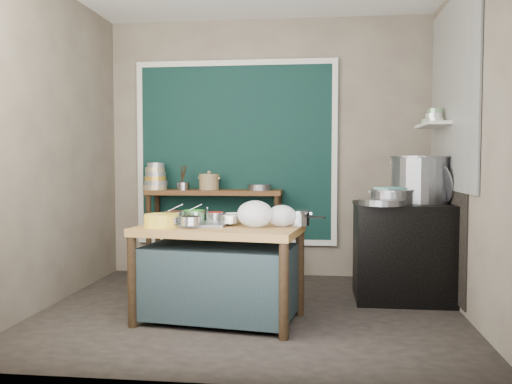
# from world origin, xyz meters

# --- Properties ---
(floor) EXTENTS (3.50, 3.00, 0.02)m
(floor) POSITION_xyz_m (0.00, 0.00, -0.01)
(floor) COLOR #2D2722
(floor) RESTS_ON ground
(back_wall) EXTENTS (3.50, 0.02, 2.80)m
(back_wall) POSITION_xyz_m (0.00, 1.51, 1.40)
(back_wall) COLOR #796F5D
(back_wall) RESTS_ON floor
(left_wall) EXTENTS (0.02, 3.00, 2.80)m
(left_wall) POSITION_xyz_m (-1.76, 0.00, 1.40)
(left_wall) COLOR #796F5D
(left_wall) RESTS_ON floor
(right_wall) EXTENTS (0.02, 3.00, 2.80)m
(right_wall) POSITION_xyz_m (1.76, 0.00, 1.40)
(right_wall) COLOR #796F5D
(right_wall) RESTS_ON floor
(curtain_panel) EXTENTS (2.10, 0.02, 1.90)m
(curtain_panel) POSITION_xyz_m (-0.35, 1.47, 1.35)
(curtain_panel) COLOR black
(curtain_panel) RESTS_ON back_wall
(curtain_frame) EXTENTS (2.22, 0.03, 2.02)m
(curtain_frame) POSITION_xyz_m (-0.35, 1.46, 1.35)
(curtain_frame) COLOR beige
(curtain_frame) RESTS_ON back_wall
(tile_panel) EXTENTS (0.02, 1.70, 1.70)m
(tile_panel) POSITION_xyz_m (1.74, 0.55, 1.85)
(tile_panel) COLOR #B2B2AA
(tile_panel) RESTS_ON right_wall
(soot_patch) EXTENTS (0.01, 1.30, 1.30)m
(soot_patch) POSITION_xyz_m (1.74, 0.65, 0.70)
(soot_patch) COLOR black
(soot_patch) RESTS_ON right_wall
(wall_shelf) EXTENTS (0.22, 0.70, 0.03)m
(wall_shelf) POSITION_xyz_m (1.63, 0.85, 1.60)
(wall_shelf) COLOR beige
(wall_shelf) RESTS_ON right_wall
(prep_table) EXTENTS (1.34, 0.89, 0.75)m
(prep_table) POSITION_xyz_m (-0.21, -0.30, 0.38)
(prep_table) COLOR brown
(prep_table) RESTS_ON floor
(back_counter) EXTENTS (1.45, 0.40, 0.95)m
(back_counter) POSITION_xyz_m (-0.55, 1.28, 0.47)
(back_counter) COLOR #513417
(back_counter) RESTS_ON floor
(stove_block) EXTENTS (0.90, 0.68, 0.85)m
(stove_block) POSITION_xyz_m (1.35, 0.55, 0.42)
(stove_block) COLOR black
(stove_block) RESTS_ON floor
(stove_top) EXTENTS (0.92, 0.69, 0.03)m
(stove_top) POSITION_xyz_m (1.35, 0.55, 0.86)
(stove_top) COLOR black
(stove_top) RESTS_ON stove_block
(condiment_tray) EXTENTS (0.52, 0.37, 0.02)m
(condiment_tray) POSITION_xyz_m (-0.41, -0.24, 0.76)
(condiment_tray) COLOR gray
(condiment_tray) RESTS_ON prep_table
(condiment_bowls) EXTENTS (0.68, 0.53, 0.08)m
(condiment_bowls) POSITION_xyz_m (-0.44, -0.20, 0.81)
(condiment_bowls) COLOR gray
(condiment_bowls) RESTS_ON condiment_tray
(yellow_basin) EXTENTS (0.28, 0.28, 0.10)m
(yellow_basin) POSITION_xyz_m (-0.63, -0.42, 0.80)
(yellow_basin) COLOR gold
(yellow_basin) RESTS_ON prep_table
(saucepan) EXTENTS (0.28, 0.28, 0.12)m
(saucepan) POSITION_xyz_m (0.39, -0.15, 0.81)
(saucepan) COLOR gray
(saucepan) RESTS_ON prep_table
(plastic_bag_a) EXTENTS (0.28, 0.24, 0.21)m
(plastic_bag_a) POSITION_xyz_m (0.08, -0.34, 0.85)
(plastic_bag_a) COLOR white
(plastic_bag_a) RESTS_ON prep_table
(plastic_bag_b) EXTENTS (0.24, 0.20, 0.17)m
(plastic_bag_b) POSITION_xyz_m (0.28, -0.27, 0.83)
(plastic_bag_b) COLOR white
(plastic_bag_b) RESTS_ON prep_table
(bowl_stack) EXTENTS (0.26, 0.26, 0.29)m
(bowl_stack) POSITION_xyz_m (-1.20, 1.26, 1.08)
(bowl_stack) COLOR tan
(bowl_stack) RESTS_ON back_counter
(utensil_cup) EXTENTS (0.16, 0.16, 0.08)m
(utensil_cup) POSITION_xyz_m (-0.89, 1.24, 0.99)
(utensil_cup) COLOR gray
(utensil_cup) RESTS_ON back_counter
(ceramic_crock) EXTENTS (0.29, 0.29, 0.15)m
(ceramic_crock) POSITION_xyz_m (-0.61, 1.27, 1.03)
(ceramic_crock) COLOR #967B52
(ceramic_crock) RESTS_ON back_counter
(wide_bowl) EXTENTS (0.27, 0.27, 0.06)m
(wide_bowl) POSITION_xyz_m (-0.06, 1.28, 0.98)
(wide_bowl) COLOR gray
(wide_bowl) RESTS_ON back_counter
(stock_pot) EXTENTS (0.61, 0.61, 0.43)m
(stock_pot) POSITION_xyz_m (1.48, 0.66, 1.09)
(stock_pot) COLOR gray
(stock_pot) RESTS_ON stove_top
(pot_lid) EXTENTS (0.21, 0.40, 0.38)m
(pot_lid) POSITION_xyz_m (1.65, 0.57, 1.07)
(pot_lid) COLOR gray
(pot_lid) RESTS_ON stove_top
(steamer) EXTENTS (0.42, 0.42, 0.13)m
(steamer) POSITION_xyz_m (1.21, 0.48, 0.94)
(steamer) COLOR gray
(steamer) RESTS_ON stove_top
(green_cloth) EXTENTS (0.31, 0.29, 0.02)m
(green_cloth) POSITION_xyz_m (1.21, 0.48, 1.02)
(green_cloth) COLOR #4D8F7F
(green_cloth) RESTS_ON steamer
(shallow_pan) EXTENTS (0.52, 0.52, 0.05)m
(shallow_pan) POSITION_xyz_m (1.11, 0.29, 0.91)
(shallow_pan) COLOR gray
(shallow_pan) RESTS_ON stove_top
(shelf_bowl_stack) EXTENTS (0.16, 0.16, 0.13)m
(shelf_bowl_stack) POSITION_xyz_m (1.63, 0.79, 1.68)
(shelf_bowl_stack) COLOR silver
(shelf_bowl_stack) RESTS_ON wall_shelf
(shelf_bowl_green) EXTENTS (0.17, 0.17, 0.05)m
(shelf_bowl_green) POSITION_xyz_m (1.63, 1.02, 1.64)
(shelf_bowl_green) COLOR gray
(shelf_bowl_green) RESTS_ON wall_shelf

